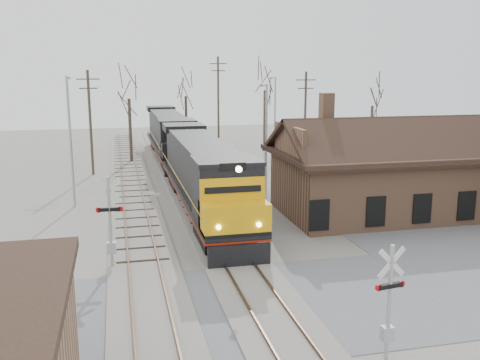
{
  "coord_description": "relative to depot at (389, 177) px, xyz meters",
  "views": [
    {
      "loc": [
        -5.51,
        -19.47,
        9.41
      ],
      "look_at": [
        1.13,
        9.0,
        3.34
      ],
      "focal_mm": 40.0,
      "sensor_mm": 36.0,
      "label": 1
    }
  ],
  "objects": [
    {
      "name": "utility_pole_a",
      "position": [
        -19.69,
        18.09,
        2.5
      ],
      "size": [
        2.0,
        0.24,
        9.36
      ],
      "color": "#382D23",
      "rests_on": "ground"
    },
    {
      "name": "tree_c",
      "position": [
        -9.0,
        34.1,
        4.81
      ],
      "size": [
        4.14,
        4.14,
        10.14
      ],
      "color": "#382D23",
      "rests_on": "ground"
    },
    {
      "name": "track_main",
      "position": [
        -11.99,
        3.0,
        -2.34
      ],
      "size": [
        3.4,
        90.0,
        0.24
      ],
      "color": "gray",
      "rests_on": "ground"
    },
    {
      "name": "locomotive_trailing",
      "position": [
        -11.99,
        25.18,
        0.19
      ],
      "size": [
        3.32,
        22.2,
        4.67
      ],
      "color": "black",
      "rests_on": "ground"
    },
    {
      "name": "depot",
      "position": [
        0.0,
        0.0,
        0.0
      ],
      "size": [
        15.2,
        9.31,
        7.9
      ],
      "color": "#9A6C4F",
      "rests_on": "ground"
    },
    {
      "name": "ground",
      "position": [
        -11.99,
        -12.0,
        -2.41
      ],
      "size": [
        140.0,
        140.0,
        0.0
      ],
      "primitive_type": "plane",
      "color": "gray",
      "rests_on": "ground"
    },
    {
      "name": "road",
      "position": [
        -11.99,
        -12.0,
        -2.39
      ],
      "size": [
        60.0,
        9.0,
        0.03
      ],
      "primitive_type": "cube",
      "color": "slate",
      "rests_on": "ground"
    },
    {
      "name": "utility_pole_b",
      "position": [
        -5.73,
        30.12,
        3.25
      ],
      "size": [
        2.0,
        0.24,
        10.84
      ],
      "color": "#382D23",
      "rests_on": "ground"
    },
    {
      "name": "crossbuck_far",
      "position": [
        -17.97,
        -6.27,
        -0.33
      ],
      "size": [
        1.28,
        0.34,
        4.48
      ],
      "rotation": [
        0.0,
        0.0,
        3.12
      ],
      "color": "#A5A8AD",
      "rests_on": "ground"
    },
    {
      "name": "tree_b",
      "position": [
        -16.07,
        24.13,
        5.17
      ],
      "size": [
        4.34,
        4.34,
        10.64
      ],
      "color": "#382D23",
      "rests_on": "ground"
    },
    {
      "name": "streetlight_c",
      "position": [
        -1.77,
        20.57,
        2.47
      ],
      "size": [
        0.25,
        2.04,
        8.69
      ],
      "color": "#A5A8AD",
      "rests_on": "ground"
    },
    {
      "name": "crossbuck_near",
      "position": [
        -9.1,
        -16.83,
        -0.55
      ],
      "size": [
        1.12,
        0.3,
        3.94
      ],
      "rotation": [
        0.0,
        0.0,
        0.14
      ],
      "color": "#A5A8AD",
      "rests_on": "ground"
    },
    {
      "name": "track_siding",
      "position": [
        -16.49,
        3.0,
        -2.34
      ],
      "size": [
        3.4,
        90.0,
        0.24
      ],
      "color": "gray",
      "rests_on": "ground"
    },
    {
      "name": "tree_d",
      "position": [
        -0.31,
        29.45,
        5.75
      ],
      "size": [
        4.68,
        4.68,
        11.46
      ],
      "color": "#382D23",
      "rests_on": "ground"
    },
    {
      "name": "utility_pole_c",
      "position": [
        0.61,
        18.11,
        2.41
      ],
      "size": [
        2.0,
        0.24,
        9.2
      ],
      "color": "#382D23",
      "rests_on": "ground"
    },
    {
      "name": "tree_e",
      "position": [
        10.5,
        23.56,
        3.9
      ],
      "size": [
        3.62,
        3.62,
        8.87
      ],
      "color": "#382D23",
      "rests_on": "ground"
    },
    {
      "name": "locomotive_lead",
      "position": [
        -11.99,
        2.7,
        0.19
      ],
      "size": [
        3.32,
        22.2,
        4.93
      ],
      "color": "black",
      "rests_on": "ground"
    },
    {
      "name": "streetlight_b",
      "position": [
        -6.43,
        7.38,
        2.3
      ],
      "size": [
        0.25,
        2.04,
        8.35
      ],
      "color": "#A5A8AD",
      "rests_on": "ground"
    },
    {
      "name": "streetlight_a",
      "position": [
        -20.54,
        6.5,
        2.62
      ],
      "size": [
        0.25,
        2.04,
        8.99
      ],
      "color": "#A5A8AD",
      "rests_on": "ground"
    }
  ]
}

